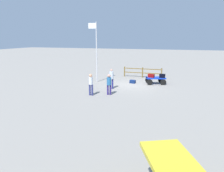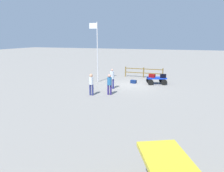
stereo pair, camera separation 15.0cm
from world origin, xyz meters
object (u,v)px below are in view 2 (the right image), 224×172
object	(u,v)px
worker_lead	(109,83)
flagpole	(97,48)
suitcase_maroon	(152,76)
worker_supervisor	(112,77)
worker_trailing	(91,83)
suitcase_grey	(163,76)
suitcase_dark	(133,82)
luggage_cart	(156,79)

from	to	relation	value
worker_lead	flagpole	world-z (taller)	flagpole
suitcase_maroon	worker_supervisor	distance (m)	4.15
worker_trailing	flagpole	bearing A→B (deg)	-72.61
suitcase_grey	suitcase_dark	distance (m)	2.82
suitcase_maroon	flagpole	distance (m)	5.87
suitcase_grey	flagpole	world-z (taller)	flagpole
suitcase_dark	worker_lead	distance (m)	4.67
suitcase_maroon	suitcase_grey	distance (m)	1.02
worker_supervisor	worker_lead	bearing A→B (deg)	102.65
luggage_cart	worker_supervisor	world-z (taller)	worker_supervisor
suitcase_maroon	worker_trailing	bearing A→B (deg)	54.19
luggage_cart	suitcase_maroon	xyz separation A→B (m)	(0.39, 0.16, 0.35)
suitcase_maroon	worker_trailing	size ratio (longest dim) A/B	0.38
luggage_cart	flagpole	bearing A→B (deg)	8.14
worker_lead	worker_trailing	distance (m)	1.38
worker_lead	worker_supervisor	bearing A→B (deg)	-77.35
suitcase_dark	suitcase_grey	bearing A→B (deg)	-172.35
suitcase_grey	worker_supervisor	xyz separation A→B (m)	(4.01, 3.02, 0.20)
suitcase_grey	worker_trailing	size ratio (longest dim) A/B	0.33
suitcase_dark	flagpole	distance (m)	4.76
worker_trailing	worker_supervisor	distance (m)	2.59
luggage_cart	worker_lead	xyz separation A→B (m)	(2.97, 4.88, 0.50)
worker_supervisor	flagpole	distance (m)	3.89
worker_trailing	worker_supervisor	world-z (taller)	worker_supervisor
suitcase_grey	worker_trailing	xyz separation A→B (m)	(4.84, 5.47, 0.15)
worker_lead	worker_trailing	size ratio (longest dim) A/B	0.97
suitcase_maroon	suitcase_dark	xyz separation A→B (m)	(1.71, 0.20, -0.64)
suitcase_maroon	worker_supervisor	size ratio (longest dim) A/B	0.37
suitcase_dark	worker_trailing	bearing A→B (deg)	67.47
suitcase_maroon	worker_supervisor	world-z (taller)	worker_supervisor
worker_trailing	worker_supervisor	xyz separation A→B (m)	(-0.83, -2.45, 0.05)
suitcase_dark	worker_supervisor	world-z (taller)	worker_supervisor
luggage_cart	worker_supervisor	xyz separation A→B (m)	(3.39, 3.01, 0.57)
suitcase_dark	flagpole	bearing A→B (deg)	7.15
flagpole	suitcase_grey	bearing A→B (deg)	-172.63
luggage_cart	suitcase_maroon	world-z (taller)	suitcase_maroon
luggage_cart	flagpole	distance (m)	6.39
worker_trailing	flagpole	xyz separation A→B (m)	(1.46, -4.66, 2.30)
suitcase_grey	worker_lead	bearing A→B (deg)	53.67
worker_lead	suitcase_maroon	bearing A→B (deg)	-118.70
luggage_cart	worker_lead	size ratio (longest dim) A/B	1.26
worker_trailing	suitcase_grey	bearing A→B (deg)	-131.47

